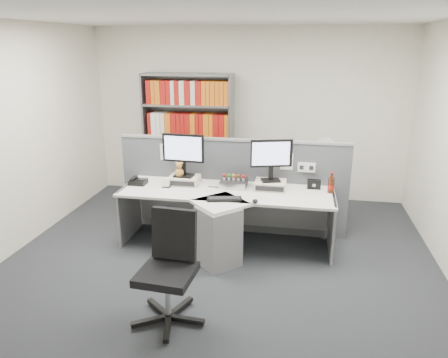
% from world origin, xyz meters
% --- Properties ---
extents(ground, '(5.50, 5.50, 0.00)m').
position_xyz_m(ground, '(0.00, 0.00, 0.00)').
color(ground, '#313439').
rests_on(ground, ground).
extents(room_shell, '(5.04, 5.54, 2.72)m').
position_xyz_m(room_shell, '(0.00, 0.00, 1.79)').
color(room_shell, white).
rests_on(room_shell, ground).
extents(partition, '(3.00, 0.08, 1.27)m').
position_xyz_m(partition, '(0.00, 1.25, 0.65)').
color(partition, '#54575F').
rests_on(partition, ground).
extents(desk, '(2.60, 1.20, 0.72)m').
position_xyz_m(desk, '(0.00, 0.60, 0.46)').
color(desk, white).
rests_on(desk, ground).
extents(monitor_riser_left, '(0.38, 0.31, 0.10)m').
position_xyz_m(monitor_riser_left, '(-0.58, 0.98, 0.77)').
color(monitor_riser_left, beige).
rests_on(monitor_riser_left, desk).
extents(monitor_riser_right, '(0.38, 0.31, 0.10)m').
position_xyz_m(monitor_riser_right, '(0.52, 0.98, 0.77)').
color(monitor_riser_right, beige).
rests_on(monitor_riser_right, desk).
extents(monitor_left, '(0.54, 0.18, 0.55)m').
position_xyz_m(monitor_left, '(-0.58, 0.98, 1.15)').
color(monitor_left, black).
rests_on(monitor_left, monitor_riser_left).
extents(monitor_right, '(0.50, 0.22, 0.52)m').
position_xyz_m(monitor_right, '(0.52, 0.98, 1.13)').
color(monitor_right, black).
rests_on(monitor_right, monitor_riser_right).
extents(desktop_pc, '(0.32, 0.29, 0.09)m').
position_xyz_m(desktop_pc, '(0.06, 0.99, 0.76)').
color(desktop_pc, black).
rests_on(desktop_pc, desk).
extents(figurines, '(0.29, 0.05, 0.09)m').
position_xyz_m(figurines, '(0.06, 0.97, 0.86)').
color(figurines, beige).
rests_on(figurines, desktop_pc).
extents(keyboard, '(0.42, 0.23, 0.03)m').
position_xyz_m(keyboard, '(0.03, 0.49, 0.73)').
color(keyboard, black).
rests_on(keyboard, desk).
extents(mouse, '(0.06, 0.10, 0.04)m').
position_xyz_m(mouse, '(0.39, 0.47, 0.74)').
color(mouse, black).
rests_on(mouse, desk).
extents(desk_phone, '(0.20, 0.19, 0.09)m').
position_xyz_m(desk_phone, '(-1.16, 0.86, 0.75)').
color(desk_phone, black).
rests_on(desk_phone, desk).
extents(desk_calendar, '(0.09, 0.07, 0.11)m').
position_xyz_m(desk_calendar, '(-0.76, 0.80, 0.77)').
color(desk_calendar, black).
rests_on(desk_calendar, desk).
extents(plush_toy, '(0.11, 0.11, 0.20)m').
position_xyz_m(plush_toy, '(-0.63, 0.94, 0.90)').
color(plush_toy, '#A97A38').
rests_on(plush_toy, monitor_riser_left).
extents(speaker, '(0.16, 0.09, 0.11)m').
position_xyz_m(speaker, '(1.05, 1.09, 0.77)').
color(speaker, black).
rests_on(speaker, desk).
extents(cola_bottle, '(0.08, 0.08, 0.26)m').
position_xyz_m(cola_bottle, '(1.25, 0.96, 0.82)').
color(cola_bottle, '#3F190A').
rests_on(cola_bottle, desk).
extents(shelving_unit, '(1.41, 0.40, 2.00)m').
position_xyz_m(shelving_unit, '(-0.90, 2.44, 0.98)').
color(shelving_unit, slate).
rests_on(shelving_unit, ground).
extents(filing_cabinet, '(0.45, 0.61, 0.70)m').
position_xyz_m(filing_cabinet, '(1.20, 1.99, 0.35)').
color(filing_cabinet, slate).
rests_on(filing_cabinet, ground).
extents(desk_fan, '(0.29, 0.17, 0.48)m').
position_xyz_m(desk_fan, '(1.20, 1.99, 1.00)').
color(desk_fan, white).
rests_on(desk_fan, filing_cabinet).
extents(office_chair, '(0.65, 0.67, 1.00)m').
position_xyz_m(office_chair, '(-0.24, -0.75, 0.54)').
color(office_chair, silver).
rests_on(office_chair, ground).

